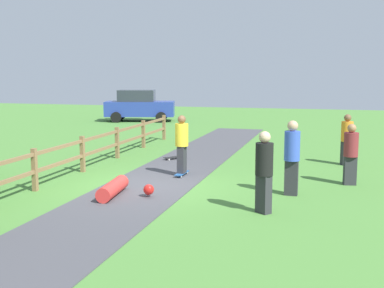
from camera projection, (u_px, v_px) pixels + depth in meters
The scene contains 11 objects.
ground_plane at pixel (149, 186), 13.46m from camera, with size 60.00×60.00×0.00m, color #4C8438.
asphalt_path at pixel (149, 186), 13.45m from camera, with size 2.40×28.00×0.02m, color #47474C.
wooden_fence at pixel (60, 157), 14.05m from camera, with size 0.12×18.12×1.10m.
skater_riding at pixel (182, 142), 14.60m from camera, with size 0.39×0.81×1.76m.
skater_fallen at pixel (116, 188), 12.32m from camera, with size 1.29×1.59×0.36m.
skateboard_loose at pixel (175, 157), 17.51m from camera, with size 0.65×0.75×0.08m.
bystander_black at pixel (264, 168), 10.77m from camera, with size 0.54×0.54×1.78m.
bystander_maroon at pixel (351, 152), 13.50m from camera, with size 0.46×0.46×1.65m.
bystander_blue at pixel (292, 154), 12.34m from camera, with size 0.39×0.39×1.85m.
bystander_orange at pixel (347, 137), 16.40m from camera, with size 0.51×0.51×1.66m.
parked_car_blue at pixel (139, 106), 31.04m from camera, with size 4.50×2.79×1.92m.
Camera 1 is at (4.63, -12.37, 3.02)m, focal length 47.29 mm.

